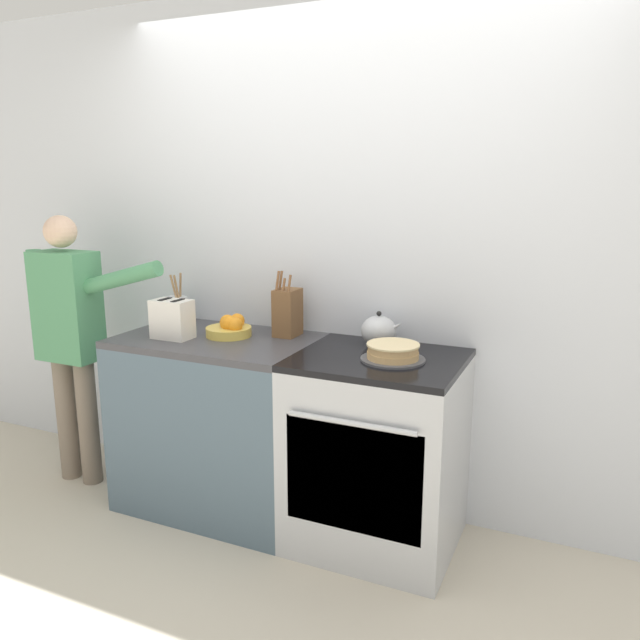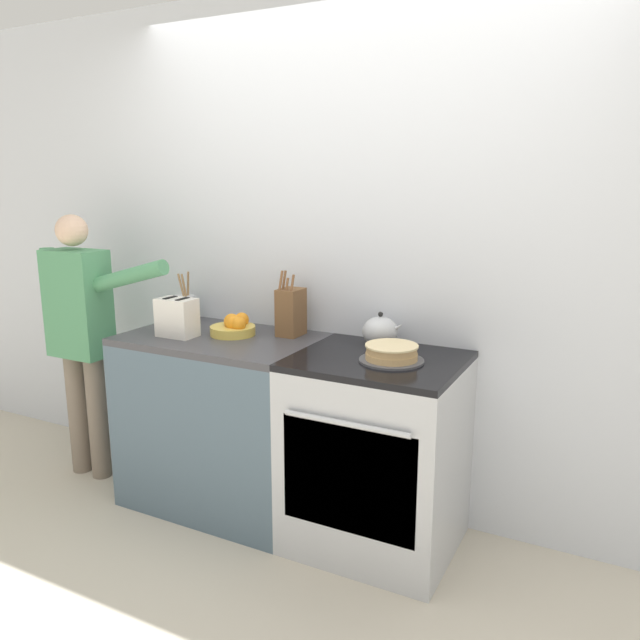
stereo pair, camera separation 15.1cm
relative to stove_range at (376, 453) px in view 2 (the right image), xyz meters
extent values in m
plane|color=beige|center=(-0.25, -0.32, -0.46)|extent=(16.00, 16.00, 0.00)
cube|color=silver|center=(-0.25, 0.34, 0.84)|extent=(8.00, 0.04, 2.60)
cube|color=#4C6070|center=(-0.86, 0.00, -0.02)|extent=(0.98, 0.64, 0.88)
cube|color=#3D3D42|center=(-0.86, 0.00, 0.44)|extent=(0.98, 0.64, 0.03)
cube|color=#B7BABF|center=(0.00, 0.00, -0.02)|extent=(0.74, 0.64, 0.88)
cube|color=black|center=(0.00, -0.31, 0.01)|extent=(0.61, 0.01, 0.48)
cylinder|color=#B7BABF|center=(0.00, -0.34, 0.26)|extent=(0.56, 0.02, 0.02)
cube|color=black|center=(0.00, 0.00, 0.44)|extent=(0.74, 0.64, 0.03)
cylinder|color=#4C4C51|center=(0.07, -0.03, 0.46)|extent=(0.28, 0.28, 0.01)
cylinder|color=tan|center=(0.07, -0.03, 0.48)|extent=(0.23, 0.23, 0.03)
cylinder|color=tan|center=(0.07, -0.03, 0.51)|extent=(0.22, 0.22, 0.03)
cylinder|color=beige|center=(0.07, -0.03, 0.53)|extent=(0.23, 0.23, 0.01)
cylinder|color=#B7BABF|center=(-0.07, 0.19, 0.46)|extent=(0.12, 0.12, 0.01)
ellipsoid|color=#B7BABF|center=(-0.07, 0.19, 0.53)|extent=(0.17, 0.17, 0.14)
cone|color=#B7BABF|center=(0.01, 0.19, 0.55)|extent=(0.08, 0.04, 0.07)
sphere|color=black|center=(-0.07, 0.19, 0.61)|extent=(0.02, 0.02, 0.02)
cube|color=brown|center=(-0.55, 0.18, 0.57)|extent=(0.11, 0.14, 0.24)
cylinder|color=brown|center=(-0.58, 0.14, 0.74)|extent=(0.01, 0.04, 0.10)
cylinder|color=brown|center=(-0.55, 0.15, 0.72)|extent=(0.01, 0.03, 0.06)
cylinder|color=brown|center=(-0.52, 0.14, 0.73)|extent=(0.01, 0.04, 0.08)
cylinder|color=brown|center=(-0.58, 0.17, 0.74)|extent=(0.01, 0.04, 0.09)
cylinder|color=#B7BABF|center=(-1.24, 0.19, 0.53)|extent=(0.12, 0.12, 0.14)
cylinder|color=#A37A51|center=(-1.22, 0.18, 0.62)|extent=(0.03, 0.04, 0.22)
cylinder|color=#A37A51|center=(-1.22, 0.21, 0.62)|extent=(0.05, 0.04, 0.23)
cylinder|color=#A37A51|center=(-1.23, 0.17, 0.62)|extent=(0.05, 0.03, 0.22)
cylinder|color=gold|center=(-0.82, 0.05, 0.48)|extent=(0.23, 0.23, 0.05)
sphere|color=orange|center=(-0.82, 0.04, 0.52)|extent=(0.07, 0.07, 0.07)
sphere|color=orange|center=(-0.80, 0.04, 0.52)|extent=(0.08, 0.08, 0.08)
sphere|color=orange|center=(-0.77, 0.03, 0.52)|extent=(0.08, 0.08, 0.08)
sphere|color=orange|center=(-0.83, 0.06, 0.52)|extent=(0.08, 0.08, 0.08)
sphere|color=orange|center=(-0.81, 0.12, 0.52)|extent=(0.08, 0.08, 0.08)
cube|color=silver|center=(-1.05, -0.10, 0.55)|extent=(0.19, 0.12, 0.19)
cube|color=black|center=(-1.09, -0.10, 0.65)|extent=(0.02, 0.09, 0.00)
cube|color=black|center=(-1.01, -0.10, 0.65)|extent=(0.02, 0.09, 0.00)
cube|color=black|center=(-1.15, -0.10, 0.59)|extent=(0.02, 0.02, 0.01)
cylinder|color=#7A6B5B|center=(-1.83, -0.10, -0.10)|extent=(0.11, 0.11, 0.72)
cylinder|color=#7A6B5B|center=(-1.67, -0.10, -0.10)|extent=(0.11, 0.11, 0.72)
cube|color=#4C8E60|center=(-1.75, -0.10, 0.56)|extent=(0.34, 0.20, 0.59)
cylinder|color=#4C8E60|center=(-1.96, -0.10, 0.60)|extent=(0.08, 0.08, 0.50)
cylinder|color=#4C8E60|center=(-1.36, -0.10, 0.74)|extent=(0.51, 0.08, 0.21)
sphere|color=beige|center=(-1.75, -0.10, 0.96)|extent=(0.17, 0.17, 0.17)
camera|label=1|loc=(0.86, -2.55, 1.23)|focal=35.00mm
camera|label=2|loc=(1.00, -2.49, 1.23)|focal=35.00mm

